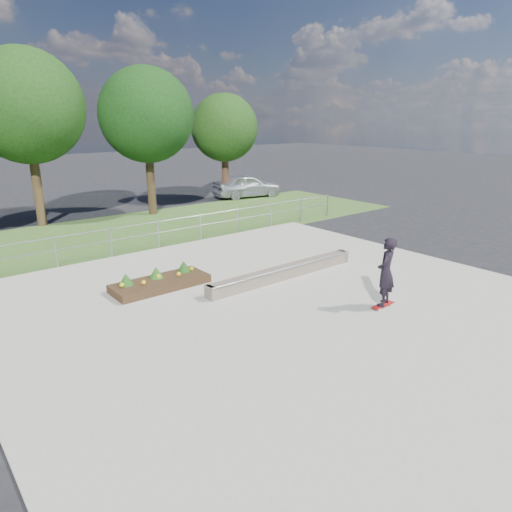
{
  "coord_description": "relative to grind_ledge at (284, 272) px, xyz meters",
  "views": [
    {
      "loc": [
        -8.18,
        -8.83,
        5.18
      ],
      "look_at": [
        0.2,
        1.5,
        1.1
      ],
      "focal_mm": 32.0,
      "sensor_mm": 36.0,
      "label": 1
    }
  ],
  "objects": [
    {
      "name": "grass_verge",
      "position": [
        -1.5,
        9.38,
        -0.25
      ],
      "size": [
        30.0,
        8.0,
        0.02
      ],
      "primitive_type": "cube",
      "color": "#355522",
      "rests_on": "ground"
    },
    {
      "name": "tree_far_right",
      "position": [
        7.5,
        13.88,
        4.21
      ],
      "size": [
        4.2,
        4.2,
        6.6
      ],
      "color": "#341F15",
      "rests_on": "ground"
    },
    {
      "name": "planter_bed",
      "position": [
        -3.59,
        1.85,
        -0.02
      ],
      "size": [
        3.0,
        1.2,
        0.61
      ],
      "color": "black",
      "rests_on": "concrete_slab"
    },
    {
      "name": "tree_mid_right",
      "position": [
        1.5,
        12.38,
        4.97
      ],
      "size": [
        4.9,
        4.9,
        7.7
      ],
      "color": "black",
      "rests_on": "ground"
    },
    {
      "name": "skateboarder",
      "position": [
        0.52,
        -3.53,
        0.84
      ],
      "size": [
        0.82,
        0.69,
        2.01
      ],
      "color": "white",
      "rests_on": "concrete_slab"
    },
    {
      "name": "fence",
      "position": [
        -1.5,
        5.88,
        0.51
      ],
      "size": [
        20.06,
        0.06,
        1.2
      ],
      "color": "#94979C",
      "rests_on": "ground"
    },
    {
      "name": "ground",
      "position": [
        -1.5,
        -1.62,
        -0.26
      ],
      "size": [
        120.0,
        120.0,
        0.0
      ],
      "primitive_type": "plane",
      "color": "black",
      "rests_on": "ground"
    },
    {
      "name": "tree_mid_left",
      "position": [
        -4.0,
        13.38,
        5.34
      ],
      "size": [
        5.25,
        5.25,
        8.25
      ],
      "color": "#372616",
      "rests_on": "ground"
    },
    {
      "name": "parked_car",
      "position": [
        8.96,
        13.5,
        0.51
      ],
      "size": [
        4.78,
        2.63,
        1.54
      ],
      "primitive_type": "imported",
      "rotation": [
        0.0,
        0.0,
        1.38
      ],
      "color": "#ACB0B6",
      "rests_on": "ground"
    },
    {
      "name": "grind_ledge",
      "position": [
        0.0,
        0.0,
        0.0
      ],
      "size": [
        6.0,
        0.44,
        0.43
      ],
      "color": "brown",
      "rests_on": "concrete_slab"
    },
    {
      "name": "concrete_slab",
      "position": [
        -1.5,
        -1.62,
        -0.23
      ],
      "size": [
        15.0,
        15.0,
        0.06
      ],
      "primitive_type": "cube",
      "color": "#9C998B",
      "rests_on": "ground"
    }
  ]
}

